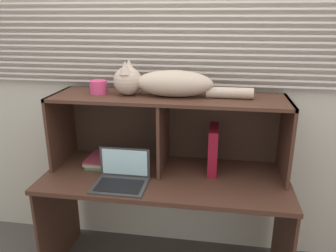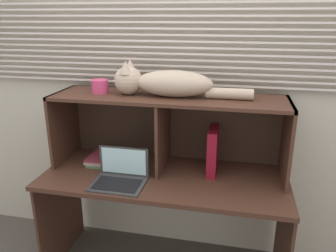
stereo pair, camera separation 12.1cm
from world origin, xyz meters
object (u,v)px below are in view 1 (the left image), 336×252
(laptop, at_px, (121,178))
(small_basket, at_px, (99,87))
(binder_upright, at_px, (213,149))
(book_stack, at_px, (101,160))
(cat, at_px, (164,83))

(laptop, bearing_deg, small_basket, 128.33)
(binder_upright, xyz_separation_m, book_stack, (-0.78, -0.00, -0.13))
(small_basket, bearing_deg, book_stack, -174.96)
(binder_upright, bearing_deg, small_basket, 180.00)
(binder_upright, bearing_deg, book_stack, -179.89)
(cat, height_order, small_basket, cat)
(laptop, bearing_deg, binder_upright, 25.97)
(laptop, relative_size, small_basket, 2.96)
(binder_upright, bearing_deg, laptop, -154.03)
(binder_upright, xyz_separation_m, small_basket, (-0.77, 0.00, 0.39))
(cat, relative_size, laptop, 2.72)
(laptop, distance_m, binder_upright, 0.63)
(small_basket, bearing_deg, laptop, -51.67)
(laptop, bearing_deg, book_stack, 130.72)
(book_stack, bearing_deg, small_basket, 5.04)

